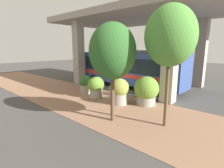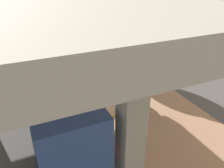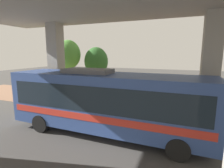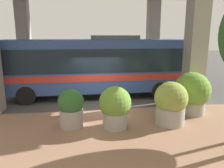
# 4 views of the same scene
# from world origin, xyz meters

# --- Properties ---
(ground_plane) EXTENTS (80.00, 80.00, 0.00)m
(ground_plane) POSITION_xyz_m (0.00, 0.00, 0.00)
(ground_plane) COLOR #474442
(ground_plane) RESTS_ON ground
(sidewalk_strip) EXTENTS (6.00, 40.00, 0.02)m
(sidewalk_strip) POSITION_xyz_m (-3.00, 0.00, 0.01)
(sidewalk_strip) COLOR #936B51
(sidewalk_strip) RESTS_ON ground
(overpass) EXTENTS (9.40, 18.13, 7.17)m
(overpass) POSITION_xyz_m (4.00, 0.00, 6.25)
(overpass) COLOR #9E998E
(overpass) RESTS_ON ground
(bus) EXTENTS (2.74, 10.89, 3.60)m
(bus) POSITION_xyz_m (2.66, -0.08, 1.95)
(bus) COLOR #334C8C
(bus) RESTS_ON ground
(fire_hydrant) EXTENTS (0.53, 0.25, 0.93)m
(fire_hydrant) POSITION_xyz_m (-0.58, 1.62, 0.47)
(fire_hydrant) COLOR gold
(fire_hydrant) RESTS_ON ground
(planter_front) EXTENTS (1.34, 1.34, 1.79)m
(planter_front) POSITION_xyz_m (-2.11, -2.75, 0.90)
(planter_front) COLOR #9E998E
(planter_front) RESTS_ON ground
(planter_middle) EXTENTS (1.04, 1.04, 1.55)m
(planter_middle) POSITION_xyz_m (-1.81, 1.25, 0.79)
(planter_middle) COLOR #9E998E
(planter_middle) RESTS_ON ground
(planter_back) EXTENTS (1.26, 1.26, 1.68)m
(planter_back) POSITION_xyz_m (-2.16, -0.46, 0.88)
(planter_back) COLOR #9E998E
(planter_back) RESTS_ON ground
(planter_extra) EXTENTS (1.67, 1.67, 1.96)m
(planter_extra) POSITION_xyz_m (-1.03, -4.22, 0.98)
(planter_extra) COLOR #9E998E
(planter_extra) RESTS_ON ground
(street_tree_near) EXTENTS (2.35, 2.35, 5.05)m
(street_tree_near) POSITION_xyz_m (-4.56, -4.32, 3.63)
(street_tree_near) COLOR brown
(street_tree_near) RESTS_ON ground
(street_tree_far) EXTENTS (2.31, 2.31, 5.72)m
(street_tree_far) POSITION_xyz_m (-3.32, -6.68, 4.32)
(street_tree_far) COLOR brown
(street_tree_far) RESTS_ON ground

